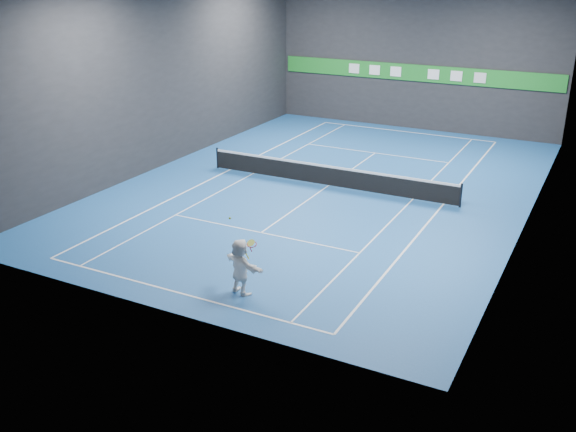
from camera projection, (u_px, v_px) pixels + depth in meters
The scene contains 19 objects.
ground at pixel (328, 186), 30.26m from camera, with size 26.00×26.00×0.00m, color #1B5196.
wall_back at pixel (416, 56), 39.37m from camera, with size 18.00×0.10×9.00m, color #232426.
wall_front at pixel (142, 166), 17.88m from camera, with size 18.00×0.10×9.00m, color #232426.
wall_left at pixel (168, 76), 32.48m from camera, with size 0.10×26.00×9.00m, color #232426.
wall_right at pixel (544, 110), 24.77m from camera, with size 0.10×26.00×9.00m, color #232426.
baseline_near at pixel (176, 292), 20.44m from camera, with size 10.98×0.08×0.01m, color white.
baseline_far at pixel (406, 132), 40.09m from camera, with size 10.98×0.08×0.01m, color white.
sideline_doubles_left at pixel (230, 170), 32.62m from camera, with size 0.08×23.78×0.01m, color white.
sideline_doubles_right at pixel (443, 204), 27.91m from camera, with size 0.08×23.78×0.01m, color white.
sideline_singles_left at pixel (253, 174), 32.02m from camera, with size 0.06×23.78×0.01m, color white.
sideline_singles_right at pixel (413, 199), 28.50m from camera, with size 0.06×23.78×0.01m, color white.
service_line_near at pixel (261, 233), 24.97m from camera, with size 8.23×0.06×0.01m, color white.
service_line_far at pixel (375, 153), 35.55m from camera, with size 8.23×0.06×0.01m, color white.
center_service_line at pixel (328, 186), 30.26m from camera, with size 0.06×12.80×0.01m, color white.
player at pixel (241, 267), 20.06m from camera, with size 1.71×0.55×1.85m, color white.
tennis_ball at pixel (230, 218), 19.73m from camera, with size 0.07×0.07×0.07m, color #BFD723.
tennis_net at pixel (328, 175), 30.07m from camera, with size 12.50×0.10×1.07m.
sponsor_banner at pixel (415, 73), 39.68m from camera, with size 17.64×0.11×1.00m.
tennis_racket at pixel (251, 246), 19.65m from camera, with size 0.45×0.42×0.70m.
Camera 1 is at (11.52, -26.35, 9.72)m, focal length 40.00 mm.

